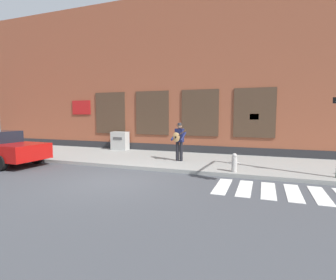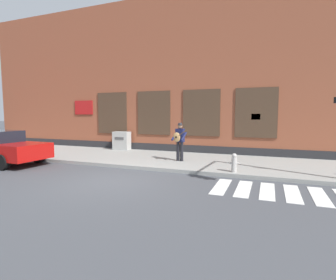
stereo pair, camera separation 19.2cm
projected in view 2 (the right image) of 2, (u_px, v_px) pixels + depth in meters
name	position (u px, v px, depth m)	size (l,w,h in m)	color
ground_plane	(113.00, 181.00, 9.01)	(160.00, 160.00, 0.00)	#424449
sidewalk	(161.00, 159.00, 12.97)	(28.00, 4.68, 0.15)	gray
building_backdrop	(187.00, 79.00, 16.56)	(28.00, 4.06, 9.01)	brown
crosswalk	(306.00, 195.00, 7.44)	(5.20, 1.90, 0.01)	silver
red_car	(0.00, 147.00, 12.01)	(4.66, 2.10, 1.53)	#B20F0C
busker	(179.00, 139.00, 11.97)	(0.72, 0.59, 1.75)	black
utility_box	(122.00, 141.00, 15.88)	(1.01, 0.57, 1.09)	#ADADA8
fire_hydrant	(234.00, 163.00, 9.72)	(0.38, 0.20, 0.70)	#B2ADA8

